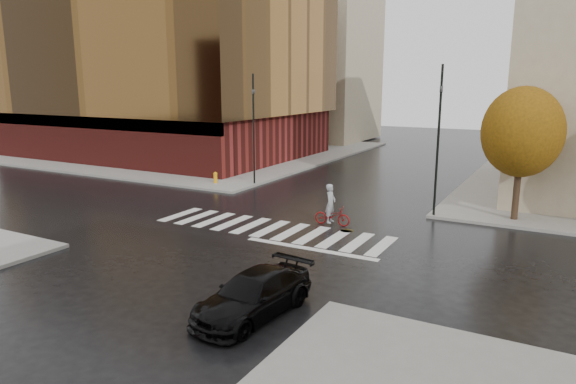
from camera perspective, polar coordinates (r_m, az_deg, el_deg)
name	(u,v)px	position (r m, az deg, el deg)	size (l,w,h in m)	color
ground	(265,231)	(24.00, -2.58, -4.39)	(120.00, 120.00, 0.00)	black
sidewalk_nw	(195,150)	(52.79, -10.25, 4.56)	(30.00, 30.00, 0.15)	gray
crosswalk	(270,229)	(24.41, -1.97, -4.09)	(12.00, 3.00, 0.01)	silver
office_glass	(163,66)	(50.74, -13.70, 13.41)	(27.00, 19.00, 16.00)	maroon
building_nw_far	(311,54)	(63.27, 2.55, 15.10)	(14.00, 12.00, 20.00)	tan
tree_ne_a	(522,132)	(27.21, 24.57, 6.06)	(3.80, 3.80, 6.50)	black
sedan	(253,295)	(15.51, -3.88, -11.33)	(1.79, 4.41, 1.28)	black
cyclist	(332,211)	(24.94, 4.87, -2.14)	(1.81, 0.72, 2.02)	maroon
traffic_light_nw	(254,122)	(34.09, -3.84, 7.75)	(0.21, 0.18, 7.21)	black
traffic_light_ne	(439,131)	(26.66, 16.40, 6.56)	(0.17, 0.20, 7.52)	black
fire_hydrant	(215,177)	(34.89, -8.07, 1.67)	(0.27, 0.27, 0.76)	#F4A10E
manhole	(347,231)	(24.20, 6.56, -4.30)	(0.63, 0.63, 0.01)	#423917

